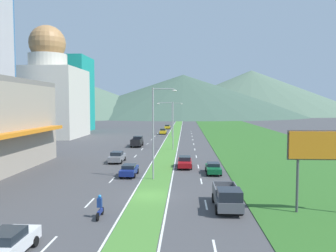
{
  "coord_description": "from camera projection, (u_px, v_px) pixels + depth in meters",
  "views": [
    {
      "loc": [
        3.32,
        -30.45,
        8.62
      ],
      "look_at": [
        -0.99,
        49.66,
        3.44
      ],
      "focal_mm": 35.24,
      "sensor_mm": 36.0,
      "label": 1
    }
  ],
  "objects": [
    {
      "name": "car_3",
      "position": [
        213.0,
        168.0,
        41.22
      ],
      "size": [
        1.87,
        4.18,
        1.36
      ],
      "rotation": [
        0.0,
        0.0,
        -1.57
      ],
      "color": "#0C5128",
      "rests_on": "ground_plane"
    },
    {
      "name": "pickup_truck_1",
      "position": [
        227.0,
        198.0,
        27.12
      ],
      "size": [
        2.18,
        5.4,
        2.0
      ],
      "rotation": [
        0.0,
        0.0,
        -1.57
      ],
      "color": "#515459",
      "rests_on": "ground_plane"
    },
    {
      "name": "lane_dash_right_5",
      "position": [
        196.0,
        157.0,
        54.74
      ],
      "size": [
        0.16,
        2.8,
        0.01
      ],
      "primitive_type": "cube",
      "color": "silver",
      "rests_on": "ground_plane"
    },
    {
      "name": "lane_dash_right_8",
      "position": [
        193.0,
        140.0,
        81.07
      ],
      "size": [
        0.16,
        2.8,
        0.01
      ],
      "primitive_type": "cube",
      "color": "silver",
      "rests_on": "ground_plane"
    },
    {
      "name": "car_5",
      "position": [
        167.0,
        127.0,
        117.28
      ],
      "size": [
        1.99,
        4.13,
        1.5
      ],
      "rotation": [
        0.0,
        0.0,
        1.57
      ],
      "color": "yellow",
      "rests_on": "ground_plane"
    },
    {
      "name": "hill_far_right",
      "position": [
        251.0,
        92.0,
        311.76
      ],
      "size": [
        200.6,
        200.6,
        40.97
      ],
      "primitive_type": "cone",
      "color": "#516B56",
      "rests_on": "ground_plane"
    },
    {
      "name": "car_2",
      "position": [
        117.0,
        157.0,
        49.45
      ],
      "size": [
        1.99,
        4.67,
        1.62
      ],
      "rotation": [
        0.0,
        0.0,
        1.57
      ],
      "color": "slate",
      "rests_on": "ground_plane"
    },
    {
      "name": "grass_median",
      "position": [
        174.0,
        136.0,
        90.86
      ],
      "size": [
        3.2,
        240.0,
        0.06
      ],
      "primitive_type": "cube",
      "color": "#477F33",
      "rests_on": "ground_plane"
    },
    {
      "name": "hill_far_center",
      "position": [
        183.0,
        95.0,
        265.57
      ],
      "size": [
        194.26,
        194.26,
        32.72
      ],
      "primitive_type": "cone",
      "color": "#3D5647",
      "rests_on": "ground_plane"
    },
    {
      "name": "car_0",
      "position": [
        8.0,
        243.0,
        18.62
      ],
      "size": [
        1.99,
        4.46,
        1.57
      ],
      "rotation": [
        0.0,
        0.0,
        1.57
      ],
      "color": "silver",
      "rests_on": "ground_plane"
    },
    {
      "name": "lane_dash_left_10",
      "position": [
        158.0,
        133.0,
        99.16
      ],
      "size": [
        0.16,
        2.8,
        0.01
      ],
      "primitive_type": "cube",
      "color": "silver",
      "rests_on": "ground_plane"
    },
    {
      "name": "car_1",
      "position": [
        185.0,
        162.0,
        45.3
      ],
      "size": [
        1.97,
        4.78,
        1.52
      ],
      "rotation": [
        0.0,
        0.0,
        -1.57
      ],
      "color": "maroon",
      "rests_on": "ground_plane"
    },
    {
      "name": "lane_dash_right_3",
      "position": [
        201.0,
        181.0,
        37.19
      ],
      "size": [
        0.16,
        2.8,
        0.01
      ],
      "primitive_type": "cube",
      "color": "silver",
      "rests_on": "ground_plane"
    },
    {
      "name": "hill_far_left",
      "position": [
        53.0,
        94.0,
        255.42
      ],
      "size": [
        190.13,
        190.13,
        34.59
      ],
      "primitive_type": "cone",
      "color": "#516B56",
      "rests_on": "ground_plane"
    },
    {
      "name": "lane_dash_right_10",
      "position": [
        192.0,
        134.0,
        98.61
      ],
      "size": [
        0.16,
        2.8,
        0.01
      ],
      "primitive_type": "cube",
      "color": "silver",
      "rests_on": "ground_plane"
    },
    {
      "name": "lane_dash_left_9",
      "position": [
        155.0,
        136.0,
        90.39
      ],
      "size": [
        0.16,
        2.8,
        0.01
      ],
      "primitive_type": "cube",
      "color": "silver",
      "rests_on": "ground_plane"
    },
    {
      "name": "domed_building",
      "position": [
        49.0,
        93.0,
        87.47
      ],
      "size": [
        17.13,
        17.13,
        29.43
      ],
      "color": "beige",
      "rests_on": "ground_plane"
    },
    {
      "name": "lane_dash_right_9",
      "position": [
        192.0,
        136.0,
        89.84
      ],
      "size": [
        0.16,
        2.8,
        0.01
      ],
      "primitive_type": "cube",
      "color": "silver",
      "rests_on": "ground_plane"
    },
    {
      "name": "lane_dash_left_3",
      "position": [
        112.0,
        180.0,
        37.74
      ],
      "size": [
        0.16,
        2.8,
        0.01
      ],
      "primitive_type": "cube",
      "color": "silver",
      "rests_on": "ground_plane"
    },
    {
      "name": "lane_dash_right_2",
      "position": [
        206.0,
        205.0,
        28.42
      ],
      "size": [
        0.16,
        2.8,
        0.01
      ],
      "primitive_type": "cube",
      "color": "silver",
      "rests_on": "ground_plane"
    },
    {
      "name": "lane_dash_left_2",
      "position": [
        90.0,
        203.0,
        28.97
      ],
      "size": [
        0.16,
        2.8,
        0.01
      ],
      "primitive_type": "cube",
      "color": "silver",
      "rests_on": "ground_plane"
    },
    {
      "name": "lane_dash_left_5",
      "position": [
        135.0,
        156.0,
        55.29
      ],
      "size": [
        0.16,
        2.8,
        0.01
      ],
      "primitive_type": "cube",
      "color": "silver",
      "rests_on": "ground_plane"
    },
    {
      "name": "lane_dash_left_11",
      "position": [
        160.0,
        131.0,
        107.94
      ],
      "size": [
        0.16,
        2.8,
        0.01
      ],
      "primitive_type": "cube",
      "color": "silver",
      "rests_on": "ground_plane"
    },
    {
      "name": "lane_dash_left_6",
      "position": [
        142.0,
        149.0,
        64.06
      ],
      "size": [
        0.16,
        2.8,
        0.01
      ],
      "primitive_type": "cube",
      "color": "silver",
      "rests_on": "ground_plane"
    },
    {
      "name": "edge_line_median_right",
      "position": [
        180.0,
        136.0,
        90.77
      ],
      "size": [
        0.16,
        240.0,
        0.01
      ],
      "primitive_type": "cube",
      "color": "silver",
      "rests_on": "ground_plane"
    },
    {
      "name": "midrise_colored",
      "position": [
        68.0,
        94.0,
        107.99
      ],
      "size": [
        13.91,
        13.91,
        24.15
      ],
      "primitive_type": "cube",
      "color": "teal",
      "rests_on": "ground_plane"
    },
    {
      "name": "car_4",
      "position": [
        163.0,
        131.0,
        96.67
      ],
      "size": [
        1.94,
        4.02,
        1.62
      ],
      "rotation": [
        0.0,
        0.0,
        1.57
      ],
      "color": "yellow",
      "rests_on": "ground_plane"
    },
    {
      "name": "street_lamp_mid",
      "position": [
        171.0,
        122.0,
        62.81
      ],
      "size": [
        3.23,
        0.35,
        9.16
      ],
      "color": "#99999E",
      "rests_on": "ground_plane"
    },
    {
      "name": "street_lamp_far",
      "position": [
        173.0,
        117.0,
        88.01
      ],
      "size": [
        2.89,
        0.3,
        9.2
      ],
      "color": "#99999E",
      "rests_on": "ground_plane"
    },
    {
      "name": "lane_dash_left_7",
      "position": [
        148.0,
        144.0,
        72.84
      ],
      "size": [
        0.16,
        2.8,
        0.01
      ],
      "primitive_type": "cube",
      "color": "silver",
      "rests_on": "ground_plane"
    },
    {
      "name": "lane_dash_left_1",
      "position": [
        48.0,
        245.0,
        20.19
      ],
      "size": [
        0.16,
        2.8,
        0.01
      ],
      "primitive_type": "cube",
      "color": "silver",
      "rests_on": "ground_plane"
    },
    {
      "name": "grass_verge_right",
      "position": [
        249.0,
        136.0,
        89.76
      ],
      "size": [
        24.0,
        240.0,
        0.06
      ],
      "primitive_type": "cube",
      "color": "#2D6023",
      "rests_on": "ground_plane"
    },
    {
      "name": "edge_line_median_left",
      "position": [
        167.0,
        136.0,
        90.96
      ],
      "size": [
        0.16,
        240.0,
        0.01
      ],
      "primitive_type": "cube",
      "color": "silver",
      "rests_on": "ground_plane"
    },
    {
      "name": "pickup_truck_0",
      "position": [
        137.0,
        142.0,
        68.45
      ],
      "size": [
        2.18,
        5.4,
        2.0
      ],
      "rotation": [
        0.0,
        0.0,
        1.57
      ],
      "color": "black",
      "rests_on": "ground_plane"
    },
    {
      "name": "lane_dash_right_7",
      "position": [
        194.0,
        144.0,
        72.29
      ],
      "size": [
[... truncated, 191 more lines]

